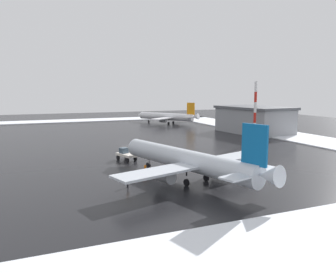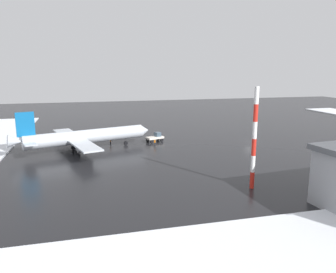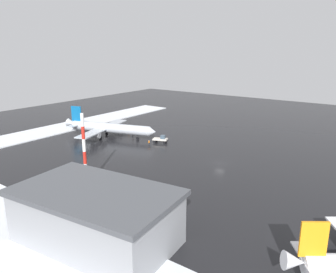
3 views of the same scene
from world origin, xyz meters
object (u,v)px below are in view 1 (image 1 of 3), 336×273
object	(u,v)px
ground_crew_by_nose_gear	(145,168)
cargo_hangar	(254,120)
airplane_parked_starboard	(188,160)
pushback_tug	(126,154)
airplane_foreground_jet	(167,117)
antenna_mast	(255,113)
ground_crew_beside_wing	(128,181)
ground_crew_mid_apron	(149,155)

from	to	relation	value
ground_crew_by_nose_gear	cargo_hangar	world-z (taller)	cargo_hangar
airplane_parked_starboard	pushback_tug	bearing A→B (deg)	-1.09
airplane_foreground_jet	antenna_mast	xyz separation A→B (m)	(-56.24, -2.51, 5.25)
airplane_parked_starboard	pushback_tug	size ratio (longest dim) A/B	6.53
cargo_hangar	pushback_tug	bearing A→B (deg)	111.14
ground_crew_beside_wing	ground_crew_mid_apron	xyz separation A→B (m)	(17.27, -9.30, 0.00)
pushback_tug	antenna_mast	size ratio (longest dim) A/B	0.31
antenna_mast	cargo_hangar	size ratio (longest dim) A/B	0.63
ground_crew_by_nose_gear	ground_crew_beside_wing	xyz separation A→B (m)	(-6.56, 4.88, 0.00)
ground_crew_mid_apron	antenna_mast	xyz separation A→B (m)	(9.26, -33.04, 7.29)
pushback_tug	antenna_mast	world-z (taller)	antenna_mast
pushback_tug	antenna_mast	bearing A→B (deg)	-98.84
antenna_mast	airplane_parked_starboard	bearing A→B (deg)	129.25
pushback_tug	antenna_mast	distance (m)	39.18
antenna_mast	ground_crew_beside_wing	bearing A→B (deg)	122.07
ground_crew_beside_wing	ground_crew_mid_apron	size ratio (longest dim) A/B	1.00
ground_crew_mid_apron	ground_crew_by_nose_gear	bearing A→B (deg)	-88.76
cargo_hangar	airplane_foreground_jet	bearing A→B (deg)	16.13
ground_crew_mid_apron	ground_crew_beside_wing	bearing A→B (deg)	-94.63
airplane_foreground_jet	ground_crew_mid_apron	distance (m)	72.30
airplane_parked_starboard	cargo_hangar	xyz separation A→B (m)	(44.30, -45.55, 1.12)
airplane_foreground_jet	pushback_tug	distance (m)	73.32
pushback_tug	cargo_hangar	xyz separation A→B (m)	(25.76, -50.70, 3.16)
pushback_tug	antenna_mast	xyz separation A→B (m)	(8.06, -37.70, 6.97)
airplane_parked_starboard	ground_crew_by_nose_gear	xyz separation A→B (m)	(6.62, 4.91, -2.35)
ground_crew_by_nose_gear	ground_crew_mid_apron	world-z (taller)	same
airplane_foreground_jet	ground_crew_by_nose_gear	xyz separation A→B (m)	(-76.21, 34.95, -2.04)
pushback_tug	ground_crew_by_nose_gear	xyz separation A→B (m)	(-11.92, -0.24, -0.31)
ground_crew_beside_wing	ground_crew_by_nose_gear	bearing A→B (deg)	94.70
ground_crew_mid_apron	airplane_foreground_jet	bearing A→B (deg)	88.70
cargo_hangar	ground_crew_beside_wing	bearing A→B (deg)	122.85
pushback_tug	ground_crew_mid_apron	distance (m)	4.83
pushback_tug	ground_crew_mid_apron	world-z (taller)	pushback_tug
airplane_parked_starboard	antenna_mast	size ratio (longest dim) A/B	2.01
cargo_hangar	antenna_mast	bearing A→B (deg)	137.92
pushback_tug	ground_crew_beside_wing	distance (m)	19.05
ground_crew_by_nose_gear	antenna_mast	world-z (taller)	antenna_mast
airplane_parked_starboard	antenna_mast	world-z (taller)	antenna_mast
pushback_tug	airplane_parked_starboard	bearing A→B (deg)	174.62
airplane_foreground_jet	ground_crew_mid_apron	bearing A→B (deg)	119.79
airplane_foreground_jet	ground_crew_by_nose_gear	size ratio (longest dim) A/B	15.49
pushback_tug	ground_crew_by_nose_gear	distance (m)	11.92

